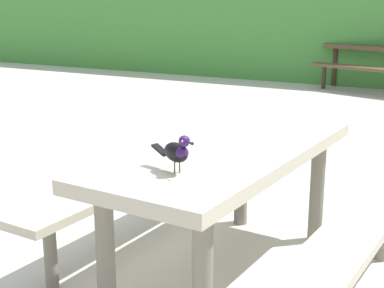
# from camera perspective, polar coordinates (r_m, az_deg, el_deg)

# --- Properties ---
(picnic_table_foreground) EXTENTS (1.78, 1.84, 0.74)m
(picnic_table_foreground) POSITION_cam_1_polar(r_m,az_deg,el_deg) (3.03, 3.58, -3.65)
(picnic_table_foreground) COLOR #B2A893
(picnic_table_foreground) RESTS_ON ground
(bird_grackle) EXTENTS (0.27, 0.14, 0.18)m
(bird_grackle) POSITION_cam_1_polar(r_m,az_deg,el_deg) (2.50, -1.49, -0.74)
(bird_grackle) COLOR black
(bird_grackle) RESTS_ON picnic_table_foreground
(picnic_table_mid_left) EXTENTS (2.12, 2.10, 0.74)m
(picnic_table_mid_left) POSITION_cam_1_polar(r_m,az_deg,el_deg) (10.24, 18.58, 8.47)
(picnic_table_mid_left) COLOR brown
(picnic_table_mid_left) RESTS_ON ground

